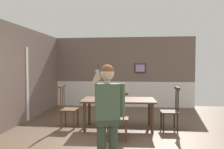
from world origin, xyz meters
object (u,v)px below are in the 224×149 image
object	(u,v)px
dining_table	(119,103)
chair_near_window	(68,108)
chair_at_table_head	(171,110)
person_figure	(108,110)
chair_by_doorway	(117,117)

from	to	relation	value
dining_table	chair_near_window	bearing A→B (deg)	-177.56
chair_near_window	chair_at_table_head	size ratio (longest dim) A/B	1.03
chair_at_table_head	person_figure	xyz separation A→B (m)	(-1.28, -2.21, 0.42)
dining_table	chair_at_table_head	xyz separation A→B (m)	(1.29, 0.06, -0.17)
dining_table	chair_near_window	size ratio (longest dim) A/B	1.70
chair_near_window	chair_by_doorway	xyz separation A→B (m)	(1.32, -0.77, -0.01)
chair_by_doorway	person_figure	size ratio (longest dim) A/B	0.64
dining_table	chair_at_table_head	size ratio (longest dim) A/B	1.74
chair_at_table_head	chair_by_doorway	bearing A→B (deg)	121.91
chair_by_doorway	person_figure	xyz separation A→B (m)	(-0.03, -1.32, 0.41)
dining_table	person_figure	world-z (taller)	person_figure
chair_at_table_head	person_figure	world-z (taller)	person_figure
chair_by_doorway	person_figure	world-z (taller)	person_figure
dining_table	person_figure	bearing A→B (deg)	-89.79
dining_table	person_figure	xyz separation A→B (m)	(0.01, -2.15, 0.25)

